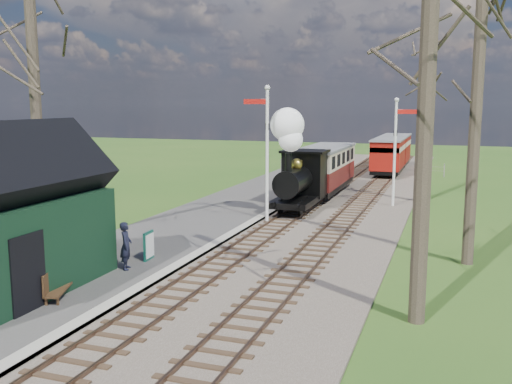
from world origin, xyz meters
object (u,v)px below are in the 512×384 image
station_shed (6,220)px  bench (55,284)px  locomotive (298,168)px  semaphore_near (266,144)px  semaphore_far (396,144)px  red_carriage_b (395,150)px  person (126,246)px  sign_board (149,246)px  coach (324,167)px  red_carriage_a (388,156)px

station_shed → bench: (1.44, 0.07, -1.69)m
locomotive → semaphore_near: bearing=-105.5°
locomotive → station_shed: bearing=-106.2°
station_shed → semaphore_far: semaphore_far is taller
red_carriage_b → locomotive: bearing=-96.9°
bench → station_shed: bearing=-177.4°
bench → person: bearing=82.9°
semaphore_far → sign_board: bearing=-116.1°
semaphore_near → coach: semaphore_near is taller
locomotive → coach: locomotive is taller
station_shed → semaphore_far: bearing=64.3°
bench → coach: bearing=82.1°
station_shed → bench: station_shed is taller
station_shed → red_carriage_b: bearing=79.3°
sign_board → person: (-0.12, -1.21, 0.28)m
station_shed → sign_board: station_shed is taller
bench → person: 3.04m
person → sign_board: bearing=-28.5°
semaphore_far → red_carriage_a: (-1.77, 12.95, -1.79)m
station_shed → person: station_shed is taller
semaphore_far → coach: semaphore_far is taller
locomotive → coach: bearing=89.9°
station_shed → red_carriage_a: size_ratio=1.17×
locomotive → red_carriage_a: locomotive is taller
semaphore_far → red_carriage_b: size_ratio=1.07×
station_shed → red_carriage_b: 37.11m
coach → red_carriage_b: 15.86m
semaphore_near → person: 9.49m
semaphore_near → locomotive: size_ratio=1.23×
sign_board → locomotive: bearing=77.3°
coach → person: bearing=-98.0°
sign_board → bench: (-0.49, -4.20, -0.11)m
semaphore_near → locomotive: (0.76, 2.73, -1.32)m
semaphore_near → person: bearing=-100.9°
coach → sign_board: (-2.37, -16.54, -0.99)m
red_carriage_a → bench: bearing=-100.0°
coach → locomotive: bearing=-90.1°
coach → red_carriage_a: 10.48m
locomotive → coach: size_ratio=0.62×
semaphore_far → person: semaphore_far is taller
semaphore_near → semaphore_far: semaphore_near is taller
red_carriage_a → person: red_carriage_a is taller
coach → person: (-2.49, -17.75, -0.71)m
station_shed → person: bearing=59.4°
station_shed → locomotive: size_ratio=1.25×
locomotive → semaphore_far: bearing=36.7°
coach → red_carriage_a: coach is taller
station_shed → coach: bearing=78.3°
locomotive → red_carriage_b: size_ratio=0.94×
red_carriage_b → sign_board: (-4.97, -32.19, -0.88)m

